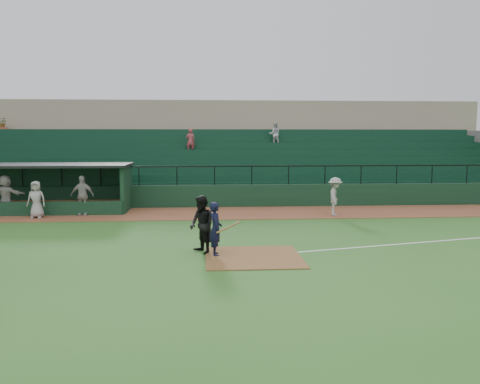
{
  "coord_description": "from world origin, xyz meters",
  "views": [
    {
      "loc": [
        -1.49,
        -16.14,
        3.8
      ],
      "look_at": [
        0.0,
        5.0,
        1.4
      ],
      "focal_mm": 36.94,
      "sensor_mm": 36.0,
      "label": 1
    }
  ],
  "objects": [
    {
      "name": "dugout_player_b",
      "position": [
        -9.32,
        7.13,
        0.89
      ],
      "size": [
        0.86,
        0.58,
        1.72
      ],
      "primitive_type": "imported",
      "rotation": [
        0.0,
        0.0,
        -0.05
      ],
      "color": "#A8A29D",
      "rests_on": "warning_track"
    },
    {
      "name": "warning_track",
      "position": [
        0.0,
        8.0,
        0.01
      ],
      "size": [
        40.0,
        4.0,
        0.03
      ],
      "primitive_type": "cube",
      "color": "brown",
      "rests_on": "ground"
    },
    {
      "name": "stadium_structure",
      "position": [
        -0.0,
        16.46,
        2.3
      ],
      "size": [
        38.0,
        13.08,
        6.4
      ],
      "color": "#10311C",
      "rests_on": "ground"
    },
    {
      "name": "foul_line",
      "position": [
        8.0,
        1.2,
        0.01
      ],
      "size": [
        17.49,
        4.44,
        0.01
      ],
      "primitive_type": "cube",
      "rotation": [
        0.0,
        0.0,
        0.24
      ],
      "color": "white",
      "rests_on": "ground"
    },
    {
      "name": "ground",
      "position": [
        0.0,
        0.0,
        0.0
      ],
      "size": [
        90.0,
        90.0,
        0.0
      ],
      "primitive_type": "plane",
      "color": "#2A5B1D",
      "rests_on": "ground"
    },
    {
      "name": "dugout",
      "position": [
        -9.75,
        9.56,
        1.33
      ],
      "size": [
        8.9,
        3.2,
        2.42
      ],
      "color": "#10311C",
      "rests_on": "ground"
    },
    {
      "name": "dugout_player_c",
      "position": [
        -11.03,
        8.07,
        1.0
      ],
      "size": [
        1.88,
        1.06,
        1.94
      ],
      "primitive_type": "imported",
      "rotation": [
        0.0,
        0.0,
        2.85
      ],
      "color": "#A4A09A",
      "rests_on": "warning_track"
    },
    {
      "name": "batter_at_plate",
      "position": [
        -1.18,
        -0.66,
        0.87
      ],
      "size": [
        1.03,
        0.7,
        1.73
      ],
      "color": "black",
      "rests_on": "ground"
    },
    {
      "name": "home_plate_dirt",
      "position": [
        0.0,
        -1.0,
        0.01
      ],
      "size": [
        3.0,
        3.0,
        0.03
      ],
      "primitive_type": "cube",
      "color": "brown",
      "rests_on": "ground"
    },
    {
      "name": "dugout_player_a",
      "position": [
        -7.38,
        7.75,
        0.98
      ],
      "size": [
        1.15,
        0.56,
        1.91
      ],
      "primitive_type": "imported",
      "rotation": [
        0.0,
        0.0,
        -0.09
      ],
      "color": "#A6A19B",
      "rests_on": "warning_track"
    },
    {
      "name": "runner",
      "position": [
        4.68,
        6.8,
        0.95
      ],
      "size": [
        1.0,
        1.33,
        1.83
      ],
      "primitive_type": "imported",
      "rotation": [
        0.0,
        0.0,
        1.27
      ],
      "color": "#A39F99",
      "rests_on": "warning_track"
    },
    {
      "name": "umpire",
      "position": [
        -1.62,
        -0.3,
        0.94
      ],
      "size": [
        1.07,
        1.15,
        1.88
      ],
      "primitive_type": "imported",
      "rotation": [
        0.0,
        0.0,
        -1.06
      ],
      "color": "black",
      "rests_on": "ground"
    }
  ]
}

